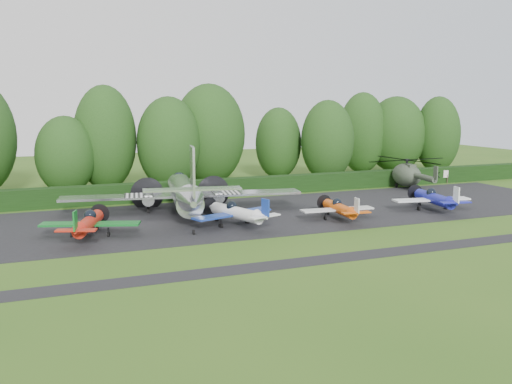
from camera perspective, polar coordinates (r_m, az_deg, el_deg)
name	(u,v)px	position (r m, az deg, el deg)	size (l,w,h in m)	color
ground	(300,239)	(44.38, 4.45, -4.66)	(160.00, 160.00, 0.00)	#315718
apron	(253,215)	(53.31, -0.31, -2.31)	(70.00, 18.00, 0.01)	black
taxiway_verge	(340,258)	(39.27, 8.35, -6.55)	(70.00, 2.00, 0.00)	black
hedgerow	(217,197)	(63.50, -3.96, -0.49)	(90.00, 1.60, 2.00)	black
transport_plane	(185,193)	(53.47, -7.12, -0.13)	(22.77, 17.46, 7.30)	silver
light_plane_red	(88,223)	(45.91, -16.41, -2.98)	(7.65, 8.04, 2.94)	#B21E10
light_plane_white	(236,213)	(48.19, -1.98, -2.07)	(7.59, 7.98, 2.92)	white
light_plane_orange	(339,208)	(51.30, 8.34, -1.63)	(6.75, 7.09, 2.59)	#CD4B0C
light_plane_blue	(434,198)	(57.65, 17.39, -0.62)	(7.70, 8.10, 2.96)	#191C96
helicopter	(407,173)	(71.48, 14.86, 1.86)	(11.19, 13.11, 3.61)	#374031
sign_board	(437,175)	(77.29, 17.65, 1.67)	(3.01, 0.11, 1.69)	#3F3326
tree_1	(66,155)	(68.33, -18.51, 3.51)	(6.68, 6.68, 8.94)	black
tree_2	(327,141)	(76.04, 7.15, 5.09)	(6.99, 6.99, 10.73)	black
tree_3	(396,134)	(88.06, 13.80, 5.62)	(8.88, 8.88, 11.29)	black
tree_4	(438,135)	(89.43, 17.70, 5.50)	(6.62, 6.62, 11.28)	black
tree_7	(209,134)	(72.98, -4.70, 5.77)	(9.16, 9.16, 12.76)	black
tree_8	(362,133)	(85.78, 10.58, 5.83)	(7.01, 7.01, 11.87)	black
tree_9	(278,143)	(78.16, 2.24, 4.89)	(6.28, 6.28, 9.73)	black
tree_10	(169,143)	(69.36, -8.71, 4.86)	(7.64, 7.64, 11.14)	black
tree_11	(105,138)	(70.08, -14.86, 5.25)	(7.33, 7.33, 12.47)	black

